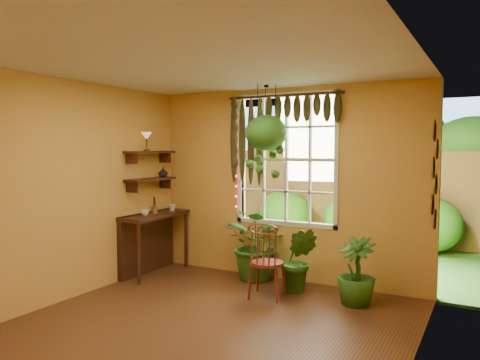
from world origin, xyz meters
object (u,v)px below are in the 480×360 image
(windsor_chair, at_px, (266,273))
(potted_plant_left, at_px, (259,244))
(potted_plant_mid, at_px, (298,260))
(hanging_basket, at_px, (266,139))
(counter_ledge, at_px, (150,236))

(windsor_chair, relative_size, potted_plant_left, 1.07)
(windsor_chair, relative_size, potted_plant_mid, 1.29)
(hanging_basket, bearing_deg, potted_plant_left, 141.76)
(counter_ledge, relative_size, potted_plant_left, 1.17)
(counter_ledge, xyz_separation_m, potted_plant_left, (1.61, 0.41, -0.04))
(hanging_basket, bearing_deg, counter_ledge, -171.47)
(counter_ledge, bearing_deg, hanging_basket, 8.53)
(potted_plant_mid, bearing_deg, potted_plant_left, 160.84)
(potted_plant_left, bearing_deg, counter_ledge, -165.79)
(counter_ledge, xyz_separation_m, windsor_chair, (2.03, -0.23, -0.23))
(counter_ledge, bearing_deg, windsor_chair, -6.32)
(counter_ledge, relative_size, windsor_chair, 1.09)
(potted_plant_left, relative_size, hanging_basket, 0.82)
(windsor_chair, distance_m, hanging_basket, 1.76)
(potted_plant_mid, height_order, hanging_basket, hanging_basket)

